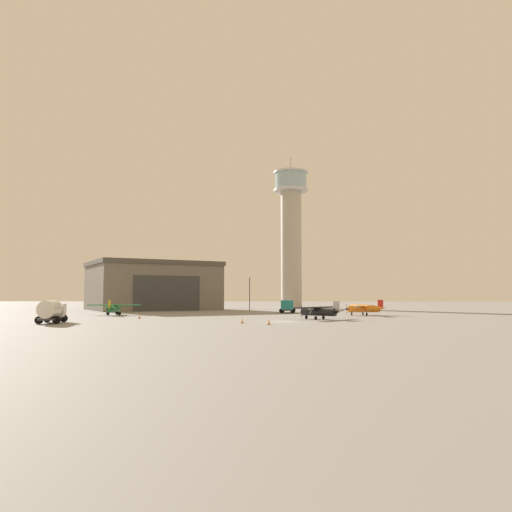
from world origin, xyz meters
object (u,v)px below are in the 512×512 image
Objects in this scene: airplane_black at (319,311)px; truck_fuel_tanker_white at (51,311)px; traffic_cone_near_left at (140,317)px; traffic_cone_mid_apron at (242,321)px; light_post_west at (250,290)px; airplane_green at (114,308)px; traffic_cone_near_right at (269,322)px; truck_flatbed_teal at (287,307)px; airplane_orange at (364,308)px; control_tower at (291,229)px.

truck_fuel_tanker_white is at bearing 56.05° from airplane_black.
traffic_cone_mid_apron is (16.88, -11.28, 0.01)m from traffic_cone_near_left.
traffic_cone_near_left is at bearing -112.18° from light_post_west.
airplane_green is 14.49× the size of traffic_cone_mid_apron.
truck_fuel_tanker_white reaches higher than traffic_cone_near_right.
truck_flatbed_teal is (31.01, 37.68, -0.39)m from truck_fuel_tanker_white.
airplane_orange is 1.31× the size of truck_flatbed_teal.
control_tower is 5.30× the size of airplane_black.
airplane_green is 1.42× the size of truck_fuel_tanker_white.
airplane_black reaches higher than traffic_cone_mid_apron.
truck_fuel_tanker_white is 15.13m from traffic_cone_near_left.
airplane_orange reaches higher than traffic_cone_near_left.
truck_fuel_tanker_white is 9.35× the size of traffic_cone_near_right.
traffic_cone_near_right is (-2.71, -39.14, -0.90)m from truck_flatbed_teal.
control_tower reaches higher than airplane_black.
traffic_cone_near_right is (28.30, -1.46, -1.30)m from truck_fuel_tanker_white.
traffic_cone_near_right is at bearing 99.17° from airplane_black.
control_tower is 69.29m from airplane_black.
traffic_cone_near_left is (-36.76, -13.91, -0.98)m from airplane_orange.
airplane_green reaches higher than traffic_cone_near_right.
control_tower is 60.08× the size of traffic_cone_near_right.
control_tower reaches higher than traffic_cone_mid_apron.
truck_fuel_tanker_white is at bearing 21.03° from airplane_orange.
airplane_orange is at bearing 53.70° from truck_flatbed_teal.
control_tower is at bearing 70.55° from light_post_west.
truck_fuel_tanker_white is (-44.63, -26.75, 0.36)m from airplane_orange.
airplane_green is at bearing 137.01° from traffic_cone_near_right.
light_post_west is at bearing -37.16° from truck_fuel_tanker_white.
light_post_west is 12.51× the size of traffic_cone_near_left.
truck_flatbed_teal is 9.99× the size of traffic_cone_near_right.
control_tower is at bearing -35.25° from truck_fuel_tanker_white.
control_tower is 65.16m from airplane_green.
truck_fuel_tanker_white reaches higher than airplane_orange.
truck_flatbed_teal is at bearing -92.31° from control_tower.
airplane_black is 27.63m from traffic_cone_near_left.
control_tower is 4.58× the size of airplane_orange.
light_post_west reaches higher than truck_flatbed_teal.
truck_fuel_tanker_white is at bearing -176.39° from traffic_cone_mid_apron.
control_tower is at bearing 86.87° from traffic_cone_near_right.
airplane_black is at bearing 12.04° from truck_flatbed_teal.
traffic_cone_near_left is at bearing 10.81° from airplane_orange.
traffic_cone_near_left is (-23.14, -24.84, -0.95)m from truck_flatbed_teal.
airplane_black is 1.21× the size of truck_fuel_tanker_white.
traffic_cone_near_right is 4.66m from traffic_cone_mid_apron.
airplane_black reaches higher than traffic_cone_near_right.
truck_fuel_tanker_white is 10.18× the size of traffic_cone_mid_apron.
airplane_orange is (9.18, 15.30, 0.01)m from airplane_black.
traffic_cone_near_right is at bearing -35.02° from traffic_cone_near_left.
truck_flatbed_teal is at bearing -53.08° from light_post_west.
control_tower is 86.49m from truck_fuel_tanker_white.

